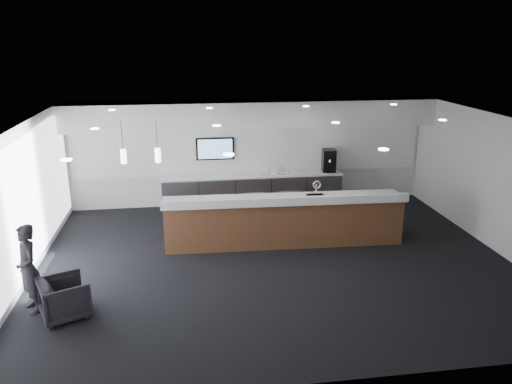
{
  "coord_description": "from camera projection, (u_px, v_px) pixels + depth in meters",
  "views": [
    {
      "loc": [
        -1.84,
        -9.67,
        4.64
      ],
      "look_at": [
        -0.23,
        1.3,
        1.16
      ],
      "focal_mm": 35.0,
      "sensor_mm": 36.0,
      "label": 1
    }
  ],
  "objects": [
    {
      "name": "service_counter",
      "position": [
        284.0,
        220.0,
        11.51
      ],
      "size": [
        5.54,
        1.1,
        1.49
      ],
      "rotation": [
        0.0,
        0.0,
        -0.04
      ],
      "color": "brown",
      "rests_on": "ground"
    },
    {
      "name": "coffee_machine",
      "position": [
        329.0,
        160.0,
        14.13
      ],
      "size": [
        0.41,
        0.51,
        0.63
      ],
      "rotation": [
        0.0,
        0.0,
        -0.12
      ],
      "color": "black",
      "rests_on": "back_credenza"
    },
    {
      "name": "cup_5",
      "position": [
        273.0,
        173.0,
        13.88
      ],
      "size": [
        0.11,
        0.11,
        0.1
      ],
      "primitive_type": "imported",
      "rotation": [
        0.0,
        0.0,
        3.23
      ],
      "color": "white",
      "rests_on": "back_credenza"
    },
    {
      "name": "pendant_left",
      "position": [
        158.0,
        154.0,
        10.52
      ],
      "size": [
        0.12,
        0.12,
        0.3
      ],
      "primitive_type": "cylinder",
      "color": "#FFF2C6",
      "rests_on": "ceiling"
    },
    {
      "name": "cup_3",
      "position": [
        282.0,
        172.0,
        13.92
      ],
      "size": [
        0.13,
        0.13,
        0.1
      ],
      "primitive_type": "imported",
      "rotation": [
        0.0,
        0.0,
        1.94
      ],
      "color": "white",
      "rests_on": "back_credenza"
    },
    {
      "name": "soffit_bulkhead",
      "position": [
        252.0,
        114.0,
        13.33
      ],
      "size": [
        10.0,
        0.9,
        0.7
      ],
      "primitive_type": "cube",
      "color": "white",
      "rests_on": "back_wall"
    },
    {
      "name": "alcove_panel",
      "position": [
        250.0,
        149.0,
        14.04
      ],
      "size": [
        9.8,
        0.06,
        1.4
      ],
      "primitive_type": "cube",
      "color": "white",
      "rests_on": "back_wall"
    },
    {
      "name": "info_sign_right",
      "position": [
        281.0,
        170.0,
        13.88
      ],
      "size": [
        0.18,
        0.03,
        0.23
      ],
      "primitive_type": "cube",
      "rotation": [
        0.0,
        0.0,
        0.04
      ],
      "color": "silver",
      "rests_on": "back_credenza"
    },
    {
      "name": "cup_4",
      "position": [
        277.0,
        173.0,
        13.9
      ],
      "size": [
        0.14,
        0.14,
        0.1
      ],
      "primitive_type": "imported",
      "rotation": [
        0.0,
        0.0,
        2.58
      ],
      "color": "white",
      "rests_on": "back_credenza"
    },
    {
      "name": "armchair",
      "position": [
        64.0,
        298.0,
        8.53
      ],
      "size": [
        1.02,
        1.0,
        0.71
      ],
      "primitive_type": "imported",
      "rotation": [
        0.0,
        0.0,
        1.99
      ],
      "color": "black",
      "rests_on": "ground"
    },
    {
      "name": "cup_6",
      "position": [
        268.0,
        173.0,
        13.86
      ],
      "size": [
        0.15,
        0.15,
        0.1
      ],
      "primitive_type": "imported",
      "rotation": [
        0.0,
        0.0,
        3.87
      ],
      "color": "white",
      "rests_on": "back_credenza"
    },
    {
      "name": "window_blinds_wall",
      "position": [
        24.0,
        206.0,
        9.63
      ],
      "size": [
        0.04,
        7.36,
        2.55
      ],
      "primitive_type": "cube",
      "color": "silver",
      "rests_on": "left_wall"
    },
    {
      "name": "wall_tv",
      "position": [
        215.0,
        149.0,
        13.82
      ],
      "size": [
        1.05,
        0.08,
        0.62
      ],
      "color": "black",
      "rests_on": "back_wall"
    },
    {
      "name": "cup_0",
      "position": [
        297.0,
        172.0,
        13.97
      ],
      "size": [
        0.1,
        0.1,
        0.1
      ],
      "primitive_type": "imported",
      "color": "white",
      "rests_on": "back_credenza"
    },
    {
      "name": "lounge_guest",
      "position": [
        28.0,
        269.0,
        8.6
      ],
      "size": [
        0.63,
        0.7,
        1.6
      ],
      "primitive_type": "imported",
      "rotation": [
        0.0,
        0.0,
        -1.04
      ],
      "color": "black",
      "rests_on": "ground"
    },
    {
      "name": "right_wall",
      "position": [
        499.0,
        185.0,
        11.01
      ],
      "size": [
        0.02,
        8.0,
        3.0
      ],
      "primitive_type": "cube",
      "color": "silver",
      "rests_on": "ground"
    },
    {
      "name": "ceiling_can_lights",
      "position": [
        277.0,
        124.0,
        9.88
      ],
      "size": [
        7.0,
        5.0,
        0.02
      ],
      "primitive_type": null,
      "color": "white",
      "rests_on": "ceiling"
    },
    {
      "name": "back_credenza",
      "position": [
        252.0,
        190.0,
        14.06
      ],
      "size": [
        5.06,
        0.66,
        0.95
      ],
      "color": "gray",
      "rests_on": "ground"
    },
    {
      "name": "back_wall",
      "position": [
        250.0,
        152.0,
        14.1
      ],
      "size": [
        10.0,
        0.02,
        3.0
      ],
      "primitive_type": "cube",
      "color": "silver",
      "rests_on": "ground"
    },
    {
      "name": "ceiling",
      "position": [
        277.0,
        123.0,
        9.87
      ],
      "size": [
        10.0,
        8.0,
        0.02
      ],
      "primitive_type": "cube",
      "color": "black",
      "rests_on": "back_wall"
    },
    {
      "name": "left_wall",
      "position": [
        22.0,
        206.0,
        9.63
      ],
      "size": [
        0.02,
        8.0,
        3.0
      ],
      "primitive_type": "cube",
      "color": "silver",
      "rests_on": "ground"
    },
    {
      "name": "ground",
      "position": [
        275.0,
        261.0,
        10.77
      ],
      "size": [
        10.0,
        10.0,
        0.0
      ],
      "primitive_type": "plane",
      "color": "black",
      "rests_on": "ground"
    },
    {
      "name": "cup_2",
      "position": [
        287.0,
        172.0,
        13.93
      ],
      "size": [
        0.13,
        0.13,
        0.1
      ],
      "primitive_type": "imported",
      "rotation": [
        0.0,
        0.0,
        1.29
      ],
      "color": "white",
      "rests_on": "back_credenza"
    },
    {
      "name": "pendant_right",
      "position": [
        124.0,
        156.0,
        10.42
      ],
      "size": [
        0.12,
        0.12,
        0.3
      ],
      "primitive_type": "cylinder",
      "color": "#FFF2C6",
      "rests_on": "ceiling"
    },
    {
      "name": "info_sign_left",
      "position": [
        265.0,
        170.0,
        13.87
      ],
      "size": [
        0.17,
        0.07,
        0.24
      ],
      "primitive_type": "cube",
      "rotation": [
        0.0,
        0.0,
        -0.32
      ],
      "color": "silver",
      "rests_on": "back_credenza"
    },
    {
      "name": "cup_1",
      "position": [
        292.0,
        172.0,
        13.95
      ],
      "size": [
        0.14,
        0.14,
        0.1
      ],
      "primitive_type": "imported",
      "rotation": [
        0.0,
        0.0,
        0.65
      ],
      "color": "white",
      "rests_on": "back_credenza"
    }
  ]
}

